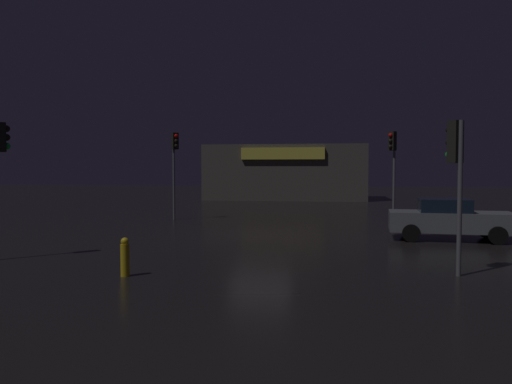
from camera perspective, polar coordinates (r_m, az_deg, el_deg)
ground_plane at (r=19.94m, az=0.44°, el=-5.02°), size 120.00×120.00×0.00m
store_building at (r=44.94m, az=3.54°, el=2.28°), size 14.03×7.33×4.80m
traffic_signal_main at (r=16.26m, az=-27.40°, el=3.96°), size 0.42×0.42×4.01m
traffic_signal_opposite at (r=13.23m, az=22.04°, el=3.50°), size 0.41×0.43×3.86m
traffic_signal_cross_left at (r=26.35m, az=-9.36°, el=4.14°), size 0.42×0.42×4.57m
traffic_signal_cross_right at (r=25.78m, az=15.49°, el=4.07°), size 0.42×0.42×4.55m
car_near at (r=19.93m, az=21.36°, el=-2.92°), size 4.54×2.24×1.55m
fire_hydrant at (r=12.74m, az=-14.88°, el=-7.26°), size 0.22×0.22×0.97m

